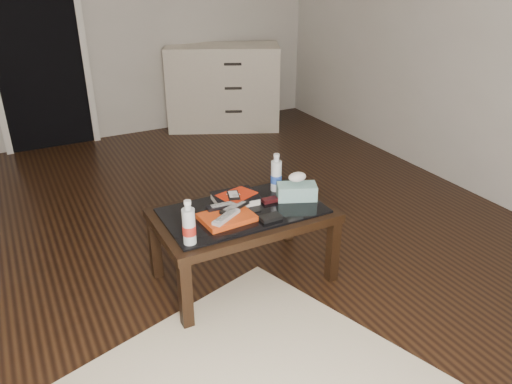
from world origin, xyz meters
TOP-DOWN VIEW (x-y plane):
  - ground at (0.00, 0.00)m, footprint 5.00×5.00m
  - doorway at (-0.40, 2.47)m, footprint 0.90×0.08m
  - coffee_table at (0.30, -0.47)m, footprint 1.00×0.60m
  - dresser at (1.39, 2.23)m, footprint 1.30×0.96m
  - magazines at (0.17, -0.54)m, footprint 0.29×0.23m
  - remote_silver at (0.15, -0.57)m, footprint 0.20×0.15m
  - remote_black_front at (0.24, -0.49)m, footprint 0.20×0.12m
  - remote_black_back at (0.20, -0.45)m, footprint 0.20×0.07m
  - textbook at (0.31, -0.36)m, footprint 0.27×0.22m
  - dvd_mailers at (0.30, -0.36)m, footprint 0.22×0.17m
  - ipod at (0.28, -0.39)m, footprint 0.09×0.12m
  - flip_phone at (0.49, -0.46)m, footprint 0.09×0.05m
  - wallet at (0.39, -0.64)m, footprint 0.12×0.07m
  - water_bottle_left at (-0.09, -0.67)m, footprint 0.07×0.07m
  - water_bottle_right at (0.60, -0.33)m, footprint 0.07×0.07m
  - tissue_box at (0.65, -0.49)m, footprint 0.26×0.20m

SIDE VIEW (x-z plane):
  - ground at x=0.00m, z-range 0.00..0.00m
  - coffee_table at x=0.30m, z-range 0.17..0.63m
  - dresser at x=1.39m, z-range 0.00..0.90m
  - wallet at x=0.39m, z-range 0.46..0.48m
  - flip_phone at x=0.49m, z-range 0.46..0.48m
  - magazines at x=0.17m, z-range 0.46..0.49m
  - textbook at x=0.31m, z-range 0.46..0.51m
  - remote_silver at x=0.15m, z-range 0.49..0.51m
  - remote_black_front at x=0.24m, z-range 0.49..0.51m
  - remote_black_back at x=0.20m, z-range 0.49..0.51m
  - tissue_box at x=0.65m, z-range 0.46..0.55m
  - dvd_mailers at x=0.30m, z-range 0.51..0.51m
  - ipod at x=0.28m, z-range 0.51..0.53m
  - water_bottle_left at x=-0.09m, z-range 0.46..0.70m
  - water_bottle_right at x=0.60m, z-range 0.46..0.70m
  - doorway at x=-0.40m, z-range -0.01..2.06m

